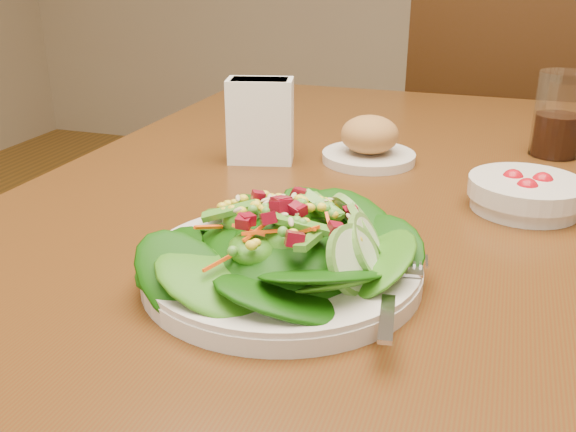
% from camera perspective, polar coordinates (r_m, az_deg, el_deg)
% --- Properties ---
extents(dining_table, '(0.90, 1.40, 0.75)m').
position_cam_1_polar(dining_table, '(0.93, 5.39, -3.53)').
color(dining_table, '#462D11').
rests_on(dining_table, ground_plane).
extents(chair_far, '(0.52, 0.52, 1.00)m').
position_cam_1_polar(chair_far, '(1.95, 17.53, 5.79)').
color(chair_far, black).
rests_on(chair_far, ground_plane).
extents(salad_plate, '(0.29, 0.28, 0.08)m').
position_cam_1_polar(salad_plate, '(0.64, 0.25, -3.28)').
color(salad_plate, silver).
rests_on(salad_plate, dining_table).
extents(bread_plate, '(0.15, 0.15, 0.07)m').
position_cam_1_polar(bread_plate, '(1.01, 7.24, 6.44)').
color(bread_plate, silver).
rests_on(bread_plate, dining_table).
extents(tomato_bowl, '(0.15, 0.15, 0.05)m').
position_cam_1_polar(tomato_bowl, '(0.87, 20.37, 1.89)').
color(tomato_bowl, silver).
rests_on(tomato_bowl, dining_table).
extents(drinking_glass, '(0.08, 0.08, 0.13)m').
position_cam_1_polar(drinking_glass, '(1.12, 22.88, 7.83)').
color(drinking_glass, silver).
rests_on(drinking_glass, dining_table).
extents(napkin_holder, '(0.11, 0.08, 0.13)m').
position_cam_1_polar(napkin_holder, '(1.00, -2.47, 8.65)').
color(napkin_holder, white).
rests_on(napkin_holder, dining_table).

